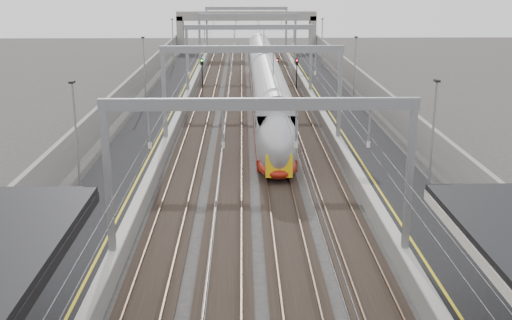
{
  "coord_description": "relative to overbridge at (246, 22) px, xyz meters",
  "views": [
    {
      "loc": [
        -0.68,
        -3.47,
        12.35
      ],
      "look_at": [
        0.0,
        28.83,
        3.03
      ],
      "focal_mm": 45.0,
      "sensor_mm": 36.0,
      "label": 1
    }
  ],
  "objects": [
    {
      "name": "signal_green",
      "position": [
        -5.2,
        -31.79,
        -2.89
      ],
      "size": [
        0.32,
        0.32,
        3.48
      ],
      "color": "black",
      "rests_on": "ground"
    },
    {
      "name": "platform_left",
      "position": [
        -8.0,
        -55.0,
        -4.81
      ],
      "size": [
        4.0,
        120.0,
        1.0
      ],
      "primitive_type": "cube",
      "color": "black",
      "rests_on": "ground"
    },
    {
      "name": "tracks",
      "position": [
        0.0,
        -55.0,
        -5.26
      ],
      "size": [
        11.4,
        140.0,
        0.2
      ],
      "color": "black",
      "rests_on": "ground"
    },
    {
      "name": "wall_left",
      "position": [
        -11.2,
        -55.0,
        -3.71
      ],
      "size": [
        0.3,
        120.0,
        3.2
      ],
      "primitive_type": "cube",
      "color": "gray",
      "rests_on": "ground"
    },
    {
      "name": "overhead_line",
      "position": [
        0.0,
        -48.38,
        0.83
      ],
      "size": [
        13.0,
        140.0,
        6.6
      ],
      "color": "gray",
      "rests_on": "platform_left"
    },
    {
      "name": "wall_right",
      "position": [
        11.2,
        -55.0,
        -3.71
      ],
      "size": [
        0.3,
        120.0,
        3.2
      ],
      "primitive_type": "cube",
      "color": "gray",
      "rests_on": "ground"
    },
    {
      "name": "overbridge",
      "position": [
        0.0,
        0.0,
        0.0
      ],
      "size": [
        22.0,
        2.2,
        6.9
      ],
      "color": "gray",
      "rests_on": "ground"
    },
    {
      "name": "signal_red_near",
      "position": [
        3.2,
        -31.56,
        -2.89
      ],
      "size": [
        0.32,
        0.32,
        3.48
      ],
      "color": "black",
      "rests_on": "ground"
    },
    {
      "name": "train",
      "position": [
        1.5,
        -44.39,
        -3.29
      ],
      "size": [
        2.6,
        47.36,
        4.11
      ],
      "color": "maroon",
      "rests_on": "ground"
    },
    {
      "name": "signal_red_far",
      "position": [
        5.4,
        -31.89,
        -2.89
      ],
      "size": [
        0.32,
        0.32,
        3.48
      ],
      "color": "black",
      "rests_on": "ground"
    },
    {
      "name": "platform_right",
      "position": [
        8.0,
        -55.0,
        -4.81
      ],
      "size": [
        4.0,
        120.0,
        1.0
      ],
      "primitive_type": "cube",
      "color": "black",
      "rests_on": "ground"
    }
  ]
}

